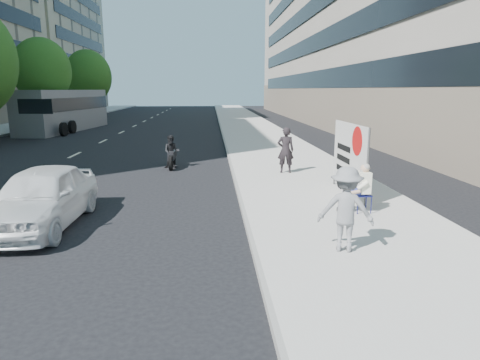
{
  "coord_description": "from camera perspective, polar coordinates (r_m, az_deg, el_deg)",
  "views": [
    {
      "loc": [
        0.59,
        -8.52,
        3.35
      ],
      "look_at": [
        1.39,
        3.22,
        0.85
      ],
      "focal_mm": 32.0,
      "sensor_mm": 36.0,
      "label": 1
    }
  ],
  "objects": [
    {
      "name": "jogger",
      "position": [
        8.79,
        13.93,
        -3.81
      ],
      "size": [
        1.25,
        0.94,
        1.72
      ],
      "primitive_type": "imported",
      "rotation": [
        0.0,
        0.0,
        2.84
      ],
      "color": "gray",
      "rests_on": "near_sidewalk"
    },
    {
      "name": "near_sidewalk",
      "position": [
        28.91,
        2.91,
        5.49
      ],
      "size": [
        5.0,
        120.0,
        0.15
      ],
      "primitive_type": "cube",
      "color": "#AEAAA2",
      "rests_on": "ground"
    },
    {
      "name": "tree_far_e",
      "position": [
        54.45,
        -19.62,
        12.84
      ],
      "size": [
        5.4,
        5.4,
        7.89
      ],
      "color": "#382616",
      "rests_on": "ground"
    },
    {
      "name": "tree_far_d",
      "position": [
        41.11,
        -24.92,
        13.07
      ],
      "size": [
        4.8,
        4.8,
        7.65
      ],
      "color": "#382616",
      "rests_on": "ground"
    },
    {
      "name": "ground",
      "position": [
        9.17,
        -7.44,
        -9.51
      ],
      "size": [
        160.0,
        160.0,
        0.0
      ],
      "primitive_type": "plane",
      "color": "black",
      "rests_on": "ground"
    },
    {
      "name": "near_building",
      "position": [
        44.22,
        19.14,
        20.03
      ],
      "size": [
        14.0,
        70.0,
        20.0
      ],
      "primitive_type": "cube",
      "color": "gray",
      "rests_on": "ground"
    },
    {
      "name": "protest_banner",
      "position": [
        13.41,
        14.37,
        3.28
      ],
      "size": [
        0.08,
        3.06,
        2.2
      ],
      "color": "#4C4C4C",
      "rests_on": "near_sidewalk"
    },
    {
      "name": "seated_protester",
      "position": [
        11.68,
        15.54,
        -0.68
      ],
      "size": [
        0.83,
        1.11,
        1.31
      ],
      "color": "navy",
      "rests_on": "near_sidewalk"
    },
    {
      "name": "far_bldg_north",
      "position": [
        77.6,
        -28.67,
        18.5
      ],
      "size": [
        22.0,
        28.0,
        28.0
      ],
      "primitive_type": "cube",
      "color": "tan",
      "rests_on": "ground"
    },
    {
      "name": "white_sedan_near",
      "position": [
        11.62,
        -24.97,
        -2.05
      ],
      "size": [
        1.89,
        4.46,
        1.51
      ],
      "primitive_type": "imported",
      "rotation": [
        0.0,
        0.0,
        -0.02
      ],
      "color": "white",
      "rests_on": "ground"
    },
    {
      "name": "pedestrian_woman",
      "position": [
        16.71,
        6.1,
        3.98
      ],
      "size": [
        0.68,
        0.48,
        1.77
      ],
      "primitive_type": "imported",
      "rotation": [
        0.0,
        0.0,
        3.06
      ],
      "color": "black",
      "rests_on": "near_sidewalk"
    },
    {
      "name": "bus",
      "position": [
        38.38,
        -22.28,
        8.57
      ],
      "size": [
        4.01,
        12.3,
        3.3
      ],
      "rotation": [
        0.0,
        0.0,
        -0.12
      ],
      "color": "slate",
      "rests_on": "ground"
    },
    {
      "name": "motorcycle",
      "position": [
        18.75,
        -9.07,
        3.54
      ],
      "size": [
        0.72,
        2.05,
        1.42
      ],
      "rotation": [
        0.0,
        0.0,
        -0.05
      ],
      "color": "black",
      "rests_on": "ground"
    }
  ]
}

